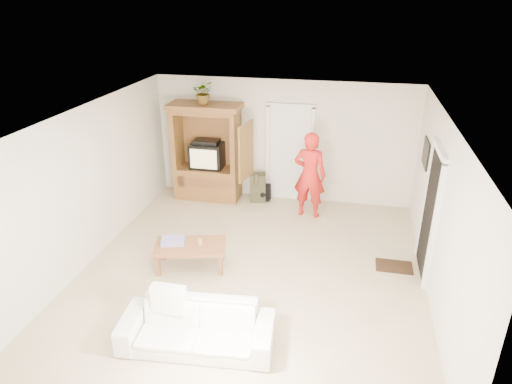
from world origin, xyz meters
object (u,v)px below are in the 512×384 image
man (310,175)px  sofa (197,328)px  coffee_table (190,248)px  armoire (208,158)px

man → sofa: 4.23m
man → coffee_table: bearing=61.8°
man → sofa: man is taller
armoire → man: armoire is taller
armoire → coffee_table: 2.89m
man → coffee_table: man is taller
armoire → man: 2.29m
man → coffee_table: 2.93m
man → sofa: (-0.99, -4.06, -0.60)m
armoire → sofa: (1.26, -4.51, -0.62)m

